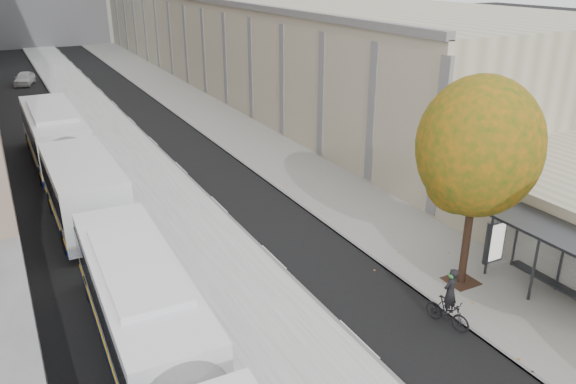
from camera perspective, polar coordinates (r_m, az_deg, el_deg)
bus_platform at (r=37.07m, az=-16.50°, el=4.24°), size 4.25×150.00×0.15m
sidewalk at (r=39.28m, az=-5.03°, el=6.02°), size 4.75×150.00×0.08m
building_tan at (r=69.24m, az=-5.95°, el=16.34°), size 18.00×92.00×8.00m
bus_shelter at (r=21.24m, az=25.67°, el=-4.45°), size 1.90×4.40×2.53m
tree_c at (r=19.81m, az=18.83°, el=4.35°), size 4.20×4.20×7.28m
bus_near at (r=14.71m, az=-11.45°, el=-18.08°), size 2.82×16.73×2.78m
bus_far at (r=31.45m, az=-21.69°, el=3.51°), size 2.84×18.54×3.09m
cyclist at (r=19.07m, az=16.00°, el=-10.96°), size 0.84×1.68×2.08m
distant_car at (r=60.96m, az=-25.21°, el=10.40°), size 2.44×3.95×1.26m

